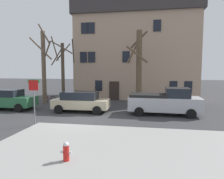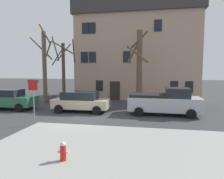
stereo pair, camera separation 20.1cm
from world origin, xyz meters
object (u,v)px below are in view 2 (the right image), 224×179
at_px(car_beige_wagon, 81,101).
at_px(pickup_truck_silver, 165,102).
at_px(bicycle_leaning, 50,99).
at_px(tree_bare_mid, 63,69).
at_px(car_green_sedan, 9,99).
at_px(tree_bare_far, 139,66).
at_px(tree_bare_near, 45,65).
at_px(fire_hydrant, 63,151).
at_px(street_sign_pole, 33,94).
at_px(building_main, 137,49).

xyz_separation_m(car_beige_wagon, pickup_truck_silver, (6.57, 0.17, 0.13)).
bearing_deg(bicycle_leaning, pickup_truck_silver, -17.98).
relative_size(tree_bare_mid, pickup_truck_silver, 1.25).
bearing_deg(car_green_sedan, tree_bare_far, 18.70).
bearing_deg(tree_bare_near, tree_bare_far, 0.62).
distance_m(fire_hydrant, street_sign_pole, 6.04).
bearing_deg(street_sign_pole, car_green_sedan, 139.14).
relative_size(tree_bare_near, pickup_truck_silver, 1.46).
bearing_deg(building_main, car_green_sedan, -135.53).
relative_size(tree_bare_far, pickup_truck_silver, 1.33).
bearing_deg(tree_bare_mid, tree_bare_far, -0.28).
height_order(tree_bare_far, car_green_sedan, tree_bare_far).
xyz_separation_m(car_green_sedan, bicycle_leaning, (1.83, 3.85, -0.49)).
bearing_deg(building_main, street_sign_pole, -109.96).
relative_size(tree_bare_far, car_beige_wagon, 1.58).
height_order(car_green_sedan, bicycle_leaning, car_green_sedan).
height_order(tree_bare_far, car_beige_wagon, tree_bare_far).
relative_size(car_green_sedan, car_beige_wagon, 1.03).
distance_m(tree_bare_mid, street_sign_pole, 8.37).
height_order(street_sign_pole, bicycle_leaning, street_sign_pole).
bearing_deg(bicycle_leaning, car_green_sedan, -115.50).
bearing_deg(car_beige_wagon, pickup_truck_silver, 1.44).
relative_size(car_beige_wagon, pickup_truck_silver, 0.84).
bearing_deg(tree_bare_mid, fire_hydrant, -66.48).
distance_m(fire_hydrant, bicycle_leaning, 14.45).
distance_m(tree_bare_far, street_sign_pole, 10.10).
distance_m(tree_bare_near, tree_bare_mid, 2.00).
bearing_deg(tree_bare_near, pickup_truck_silver, -16.25).
bearing_deg(car_green_sedan, building_main, 44.47).
bearing_deg(pickup_truck_silver, building_main, 105.60).
relative_size(tree_bare_near, tree_bare_mid, 1.16).
relative_size(tree_bare_near, street_sign_pole, 2.78).
distance_m(tree_bare_mid, pickup_truck_silver, 10.52).
xyz_separation_m(tree_bare_far, car_green_sedan, (-10.89, -3.69, -2.85)).
distance_m(tree_bare_far, bicycle_leaning, 9.66).
bearing_deg(tree_bare_far, tree_bare_mid, 179.72).
bearing_deg(car_beige_wagon, car_green_sedan, -179.56).
bearing_deg(pickup_truck_silver, tree_bare_near, 163.75).
bearing_deg(pickup_truck_silver, car_beige_wagon, -178.56).
bearing_deg(tree_bare_mid, street_sign_pole, -78.70).
bearing_deg(pickup_truck_silver, street_sign_pole, -150.28).
distance_m(building_main, street_sign_pole, 15.85).
bearing_deg(car_green_sedan, street_sign_pole, -40.86).
xyz_separation_m(tree_bare_mid, tree_bare_far, (7.48, -0.04, 0.26)).
distance_m(car_green_sedan, street_sign_pole, 6.74).
bearing_deg(car_green_sedan, bicycle_leaning, 64.50).
height_order(tree_bare_near, street_sign_pole, tree_bare_near).
height_order(tree_bare_mid, fire_hydrant, tree_bare_mid).
distance_m(building_main, tree_bare_far, 6.78).
relative_size(tree_bare_far, street_sign_pole, 2.53).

